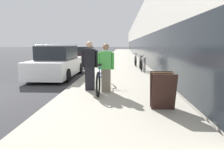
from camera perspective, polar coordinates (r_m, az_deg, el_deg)
name	(u,v)px	position (r m, az deg, el deg)	size (l,w,h in m)	color
sidewalk_slab	(122,56)	(26.49, 2.86, 5.20)	(3.72, 70.00, 0.10)	#A39E8E
storefront_facade	(163,38)	(35.11, 14.47, 10.04)	(10.01, 70.00, 5.31)	#BCB7AD
tandem_bicycle	(102,78)	(6.93, -2.91, -0.92)	(0.52, 2.87, 0.96)	black
person_rider	(106,68)	(6.49, -1.73, 1.89)	(0.53, 0.21, 1.57)	#756B5B
person_bystander	(90,66)	(6.80, -6.37, 2.46)	(0.56, 0.22, 1.65)	black
bike_rack_hoop	(145,63)	(11.21, 9.29, 3.22)	(0.05, 0.60, 0.84)	#4C4C51
cruiser_bike_nearest	(141,64)	(12.08, 8.26, 2.96)	(0.52, 1.71, 0.88)	black
cruiser_bike_middle	(136,61)	(14.40, 6.74, 3.91)	(0.52, 1.68, 0.89)	black
sandwich_board_sign	(163,90)	(5.01, 14.27, -4.38)	(0.56, 0.56, 0.90)	#331E19
parked_sedan_curbside	(58,63)	(10.45, -15.20, 3.15)	(1.89, 4.46, 1.64)	white
vintage_roadster_curbside	(82,57)	(16.14, -8.56, 5.03)	(1.90, 4.07, 1.46)	maroon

